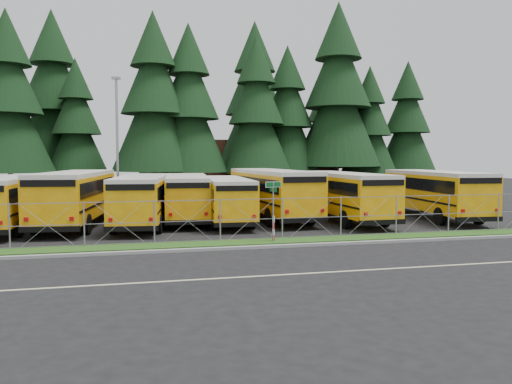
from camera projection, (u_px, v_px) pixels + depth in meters
ground at (296, 235)px, 25.07m from camera, size 120.00×120.00×0.00m
curb at (317, 244)px, 22.05m from camera, size 50.00×0.25×0.12m
grass_verge at (307, 240)px, 23.41m from camera, size 50.00×1.40×0.06m
road_lane_line at (367, 270)px, 17.30m from camera, size 50.00×0.12×0.01m
chainlink_fence at (302, 218)px, 24.03m from camera, size 44.00×0.10×2.00m
brick_building at (245, 164)px, 65.06m from camera, size 22.00×10.00×6.00m
bus_0 at (12, 203)px, 27.09m from camera, size 3.23×11.05×2.86m
bus_1 at (77, 199)px, 28.38m from camera, size 4.17×12.07×3.10m
bus_2 at (143, 201)px, 28.46m from camera, size 3.88×11.14×2.86m
bus_3 at (187, 198)px, 30.70m from camera, size 3.39×10.88×2.81m
bus_4 at (226, 200)px, 29.77m from camera, size 2.98×10.36×2.68m
bus_5 at (270, 194)px, 31.56m from camera, size 3.74×12.09×3.12m
bus_6 at (340, 197)px, 30.68m from camera, size 2.97×11.42×2.98m
bus_east at (432, 195)px, 32.07m from camera, size 3.78×11.77×3.03m
street_sign at (273, 199)px, 22.65m from camera, size 0.80×0.53×2.81m
striped_bollard at (273, 229)px, 23.11m from camera, size 0.11×0.11×1.20m
light_standard at (117, 137)px, 38.95m from camera, size 0.70×0.35×10.14m
conifer_1 at (8, 105)px, 44.79m from camera, size 7.79×7.79×17.22m
conifer_2 at (77, 128)px, 49.40m from camera, size 6.19×6.19×13.69m
conifer_3 at (154, 105)px, 47.07m from camera, size 7.97×7.97×17.63m
conifer_4 at (189, 111)px, 48.35m from camera, size 7.62×7.62×16.84m
conifer_5 at (256, 116)px, 49.81m from camera, size 7.22×7.22×15.96m
conifer_6 at (287, 120)px, 52.55m from camera, size 7.06×7.06×15.61m
conifer_7 at (338, 99)px, 52.57m from camera, size 9.10×9.10×20.13m
conifer_8 at (369, 130)px, 54.76m from camera, size 6.28×6.28×13.88m
conifer_9 at (407, 127)px, 56.67m from camera, size 6.68×6.68×14.77m
conifer_10 at (53, 103)px, 52.15m from camera, size 8.71×8.71×19.26m
conifer_11 at (165, 132)px, 57.94m from camera, size 6.23×6.23×13.77m
conifer_12 at (255, 107)px, 56.48m from camera, size 8.68×8.68×19.21m
conifer_13 at (333, 114)px, 59.68m from camera, size 8.16×8.16×18.06m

